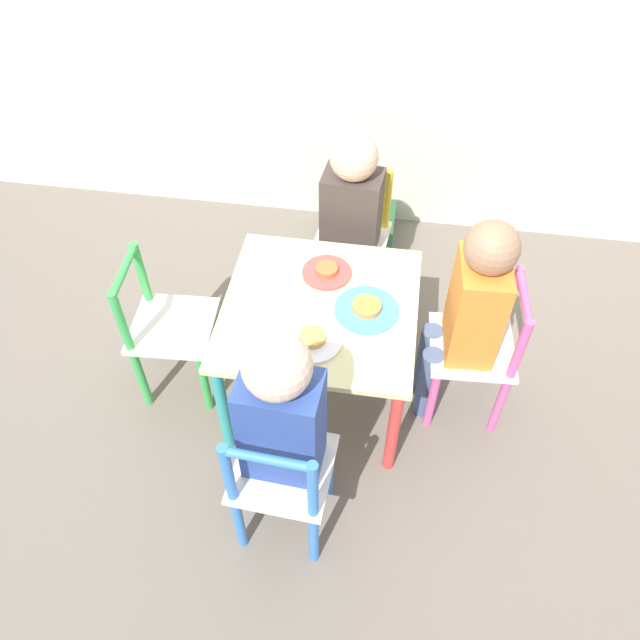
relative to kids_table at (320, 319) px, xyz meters
The scene contains 13 objects.
ground_plane 0.37m from the kids_table, ahead, with size 6.00×6.00×0.00m, color #6B6056.
kids_table is the anchor object (origin of this frame).
chair_pink 0.51m from the kids_table, ahead, with size 0.27×0.27×0.54m.
chair_yellow 0.51m from the kids_table, 84.81° to the left, with size 0.28×0.28×0.54m.
chair_blue 0.51m from the kids_table, 93.28° to the right, with size 0.27×0.27×0.54m.
chair_green 0.51m from the kids_table, behind, with size 0.28×0.28×0.54m.
child_right 0.45m from the kids_table, ahead, with size 0.21×0.21×0.77m.
child_back 0.44m from the kids_table, 84.81° to the left, with size 0.21×0.22×0.73m.
child_front 0.45m from the kids_table, 93.28° to the right, with size 0.21×0.22×0.79m.
plate_right 0.16m from the kids_table, ahead, with size 0.19×0.19×0.03m.
plate_back 0.16m from the kids_table, 90.00° to the left, with size 0.16×0.16×0.03m.
plate_front 0.16m from the kids_table, 90.00° to the right, with size 0.17×0.17×0.03m.
storage_bin 0.87m from the kids_table, 87.21° to the left, with size 0.30×0.23×0.14m.
Camera 1 is at (0.19, -1.27, 1.79)m, focal length 35.00 mm.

